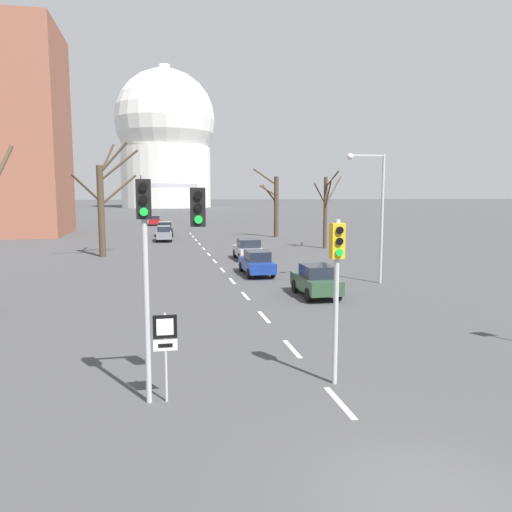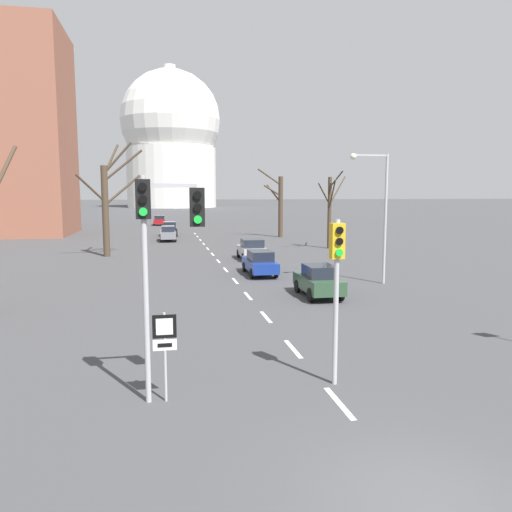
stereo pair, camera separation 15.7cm
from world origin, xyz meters
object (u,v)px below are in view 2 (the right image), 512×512
at_px(traffic_signal_near_left, 162,233).
at_px(route_sign_post, 165,342).
at_px(sedan_near_right, 168,233).
at_px(sedan_distant_centre, 252,249).
at_px(street_lamp_right, 379,203).
at_px(traffic_signal_centre_tall, 337,270).
at_px(sedan_mid_centre, 169,229).
at_px(sedan_near_left, 159,220).
at_px(sedan_far_right, 260,262).
at_px(sedan_far_left, 319,281).

xyz_separation_m(traffic_signal_near_left, route_sign_post, (0.00, -0.04, -2.76)).
xyz_separation_m(sedan_near_right, sedan_distant_centre, (6.37, -16.79, -0.03)).
distance_m(traffic_signal_near_left, route_sign_post, 2.76).
bearing_deg(street_lamp_right, traffic_signal_centre_tall, -118.26).
xyz_separation_m(traffic_signal_centre_tall, sedan_mid_centre, (-3.65, 49.74, -2.32)).
xyz_separation_m(street_lamp_right, sedan_mid_centre, (-11.35, 35.41, -3.80)).
relative_size(route_sign_post, sedan_near_left, 0.60).
distance_m(traffic_signal_near_left, sedan_far_right, 20.36).
bearing_deg(sedan_near_left, route_sign_post, -89.79).
xyz_separation_m(street_lamp_right, sedan_near_left, (-12.59, 56.84, -3.88)).
relative_size(sedan_mid_centre, sedan_far_left, 1.09).
relative_size(traffic_signal_centre_tall, sedan_far_right, 1.01).
bearing_deg(traffic_signal_near_left, sedan_distant_centre, 75.06).
bearing_deg(sedan_mid_centre, sedan_near_left, 93.33).
relative_size(traffic_signal_near_left, traffic_signal_centre_tall, 1.25).
height_order(traffic_signal_near_left, route_sign_post, traffic_signal_near_left).
relative_size(sedan_near_left, sedan_distant_centre, 0.96).
relative_size(street_lamp_right, sedan_mid_centre, 1.79).
relative_size(sedan_far_left, sedan_distant_centre, 0.97).
height_order(traffic_signal_near_left, street_lamp_right, street_lamp_right).
distance_m(traffic_signal_centre_tall, street_lamp_right, 16.33).
relative_size(route_sign_post, sedan_mid_centre, 0.55).
xyz_separation_m(street_lamp_right, sedan_far_left, (-4.49, -2.92, -3.86)).
relative_size(traffic_signal_centre_tall, sedan_far_left, 1.19).
height_order(route_sign_post, sedan_near_right, route_sign_post).
bearing_deg(sedan_mid_centre, traffic_signal_centre_tall, -85.81).
distance_m(traffic_signal_near_left, sedan_near_right, 43.54).
distance_m(sedan_near_left, sedan_near_right, 28.06).
bearing_deg(route_sign_post, sedan_far_right, 71.90).
bearing_deg(sedan_near_right, sedan_far_left, -77.33).
xyz_separation_m(route_sign_post, sedan_mid_centre, (0.99, 50.05, -0.68)).
relative_size(sedan_far_left, sedan_far_right, 0.85).
relative_size(street_lamp_right, sedan_far_right, 1.66).
bearing_deg(sedan_near_left, traffic_signal_centre_tall, -86.07).
xyz_separation_m(sedan_far_left, sedan_distant_centre, (-0.76, 14.93, -0.01)).
xyz_separation_m(traffic_signal_centre_tall, sedan_far_right, (1.60, 18.78, -2.41)).
height_order(street_lamp_right, sedan_mid_centre, street_lamp_right).
height_order(sedan_near_right, sedan_mid_centre, sedan_mid_centre).
relative_size(traffic_signal_near_left, sedan_near_right, 1.35).
bearing_deg(traffic_signal_centre_tall, sedan_far_right, 85.12).
bearing_deg(sedan_distant_centre, traffic_signal_near_left, -104.94).
height_order(sedan_mid_centre, sedan_distant_centre, sedan_mid_centre).
height_order(traffic_signal_centre_tall, route_sign_post, traffic_signal_centre_tall).
bearing_deg(traffic_signal_near_left, sedan_near_right, 89.05).
xyz_separation_m(sedan_near_left, sedan_far_left, (8.11, -59.76, 0.03)).
xyz_separation_m(traffic_signal_centre_tall, route_sign_post, (-4.64, -0.31, -1.65)).
height_order(street_lamp_right, sedan_near_right, street_lamp_right).
bearing_deg(sedan_distant_centre, street_lamp_right, -66.41).
bearing_deg(sedan_far_left, sedan_near_right, 102.67).
distance_m(sedan_far_left, sedan_distant_centre, 14.95).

